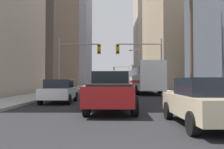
# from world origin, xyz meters

# --- Properties ---
(sidewalk_left) EXTENTS (3.27, 160.00, 0.15)m
(sidewalk_left) POSITION_xyz_m (-6.53, 50.00, 0.07)
(sidewalk_left) COLOR #9E9E99
(sidewalk_left) RESTS_ON ground
(sidewalk_right) EXTENTS (3.27, 160.00, 0.15)m
(sidewalk_right) POSITION_xyz_m (6.53, 50.00, 0.07)
(sidewalk_right) COLOR #9E9E99
(sidewalk_right) RESTS_ON ground
(city_bus) EXTENTS (2.71, 11.54, 3.40)m
(city_bus) POSITION_xyz_m (3.97, 25.14, 1.93)
(city_bus) COLOR silver
(city_bus) RESTS_ON ground
(pickup_truck_red) EXTENTS (2.21, 5.47, 1.90)m
(pickup_truck_red) POSITION_xyz_m (0.13, 8.76, 0.93)
(pickup_truck_red) COLOR maroon
(pickup_truck_red) RESTS_ON ground
(sedan_beige) EXTENTS (1.95, 4.21, 1.52)m
(sedan_beige) POSITION_xyz_m (3.14, 4.85, 0.77)
(sedan_beige) COLOR #C6B793
(sedan_beige) RESTS_ON ground
(sedan_white) EXTENTS (1.95, 4.22, 1.52)m
(sedan_white) POSITION_xyz_m (-3.26, 12.93, 0.77)
(sedan_white) COLOR white
(sedan_white) RESTS_ON ground
(sedan_black) EXTENTS (1.95, 4.26, 1.52)m
(sedan_black) POSITION_xyz_m (0.15, 33.03, 0.77)
(sedan_black) COLOR black
(sedan_black) RESTS_ON ground
(traffic_signal_near_left) EXTENTS (4.57, 0.44, 6.00)m
(traffic_signal_near_left) POSITION_xyz_m (-3.52, 22.71, 4.08)
(traffic_signal_near_left) COLOR gray
(traffic_signal_near_left) RESTS_ON ground
(traffic_signal_near_right) EXTENTS (4.98, 0.44, 6.00)m
(traffic_signal_near_right) POSITION_xyz_m (3.33, 22.71, 4.10)
(traffic_signal_near_right) COLOR gray
(traffic_signal_near_right) RESTS_ON ground
(traffic_signal_far_right) EXTENTS (5.04, 0.44, 6.00)m
(traffic_signal_far_right) POSITION_xyz_m (3.31, 63.13, 4.10)
(traffic_signal_far_right) COLOR gray
(traffic_signal_far_right) RESTS_ON ground
(utility_pole_right) EXTENTS (2.20, 0.28, 10.15)m
(utility_pole_right) POSITION_xyz_m (6.86, 17.15, 5.35)
(utility_pole_right) COLOR brown
(utility_pole_right) RESTS_ON ground
(street_lamp_right) EXTENTS (2.31, 0.32, 7.50)m
(street_lamp_right) POSITION_xyz_m (5.24, 41.69, 4.53)
(street_lamp_right) COLOR gray
(street_lamp_right) RESTS_ON ground
(building_left_mid_office) EXTENTS (21.84, 27.41, 29.79)m
(building_left_mid_office) POSITION_xyz_m (-19.52, 46.47, 14.90)
(building_left_mid_office) COLOR #66564C
(building_left_mid_office) RESTS_ON ground
(building_left_far_tower) EXTENTS (18.67, 23.89, 56.51)m
(building_left_far_tower) POSITION_xyz_m (-17.86, 88.03, 28.25)
(building_left_far_tower) COLOR #93939E
(building_left_far_tower) RESTS_ON ground
(building_right_mid_block) EXTENTS (18.17, 26.04, 23.73)m
(building_right_mid_block) POSITION_xyz_m (17.50, 48.02, 11.87)
(building_right_mid_block) COLOR tan
(building_right_mid_block) RESTS_ON ground
(building_right_far_highrise) EXTENTS (22.24, 18.11, 45.56)m
(building_right_far_highrise) POSITION_xyz_m (20.39, 88.31, 22.78)
(building_right_far_highrise) COLOR #B7A893
(building_right_far_highrise) RESTS_ON ground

